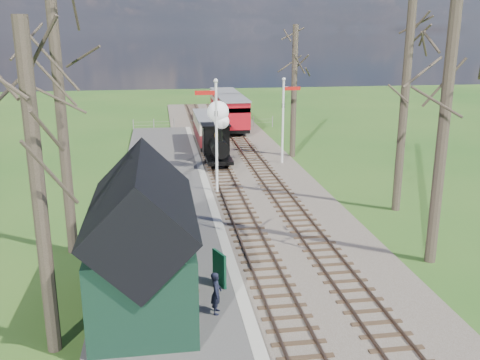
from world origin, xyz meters
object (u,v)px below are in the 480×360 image
object	(u,v)px
semaphore_far	(284,114)
sign_board	(220,268)
semaphore_near	(215,128)
red_carriage_b	(225,105)
coach	(209,128)
red_carriage_a	(233,113)
bench	(185,297)
locomotive	(217,137)
station_shed	(143,242)
person	(216,293)

from	to	relation	value
semaphore_far	sign_board	world-z (taller)	semaphore_far
semaphore_near	red_carriage_b	distance (m)	23.61
coach	red_carriage_b	size ratio (longest dim) A/B	1.18
red_carriage_a	bench	xyz separation A→B (m)	(-5.68, -30.44, -1.05)
locomotive	sign_board	world-z (taller)	locomotive
semaphore_near	red_carriage_a	bearing A→B (deg)	79.27
station_shed	red_carriage_a	world-z (taller)	station_shed
semaphore_near	semaphore_far	xyz separation A→B (m)	(5.14, 6.00, -0.27)
sign_board	semaphore_near	bearing A→B (deg)	84.59
semaphore_far	red_carriage_a	distance (m)	12.03
locomotive	bench	distance (m)	18.94
semaphore_far	bench	size ratio (longest dim) A/B	3.53
locomotive	red_carriage_a	xyz separation A→B (m)	(2.61, 11.80, -0.31)
semaphore_far	person	world-z (taller)	semaphore_far
red_carriage_a	red_carriage_b	distance (m)	5.50
person	red_carriage_b	bearing A→B (deg)	3.92
red_carriage_a	sign_board	xyz separation A→B (m)	(-4.42, -28.93, -0.87)
red_carriage_b	semaphore_near	bearing A→B (deg)	-98.23
station_shed	coach	bearing A→B (deg)	79.87
semaphore_near	red_carriage_b	size ratio (longest dim) A/B	1.07
semaphore_near	locomotive	distance (m)	6.25
station_shed	semaphore_near	bearing A→B (deg)	73.62
red_carriage_a	bench	bearing A→B (deg)	-100.57
locomotive	person	world-z (taller)	locomotive
semaphore_far	person	distance (m)	20.26
coach	person	bearing A→B (deg)	-94.88
semaphore_near	person	distance (m)	13.38
coach	red_carriage_b	xyz separation A→B (m)	(2.60, 11.24, 0.22)
semaphore_near	locomotive	bearing A→B (deg)	82.79
locomotive	coach	xyz separation A→B (m)	(0.01, 6.06, -0.53)
person	coach	bearing A→B (deg)	6.48
station_shed	sign_board	world-z (taller)	station_shed
red_carriage_a	red_carriage_b	size ratio (longest dim) A/B	1.00
locomotive	red_carriage_b	bearing A→B (deg)	81.41
coach	sign_board	xyz separation A→B (m)	(-1.82, -23.19, -0.65)
semaphore_near	semaphore_far	world-z (taller)	semaphore_near
station_shed	person	distance (m)	2.76
semaphore_far	bench	bearing A→B (deg)	-111.78
red_carriage_a	person	world-z (taller)	red_carriage_a
semaphore_near	person	size ratio (longest dim) A/B	4.59
semaphore_near	sign_board	distance (m)	11.55
red_carriage_b	sign_board	world-z (taller)	red_carriage_b
sign_board	bench	xyz separation A→B (m)	(-1.25, -1.51, -0.18)
semaphore_far	bench	world-z (taller)	semaphore_far
semaphore_near	red_carriage_a	size ratio (longest dim) A/B	1.07
station_shed	sign_board	bearing A→B (deg)	19.10
semaphore_far	person	size ratio (longest dim) A/B	4.22
semaphore_near	semaphore_far	distance (m)	7.91
coach	sign_board	bearing A→B (deg)	-94.50
sign_board	semaphore_far	bearing A→B (deg)	70.13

